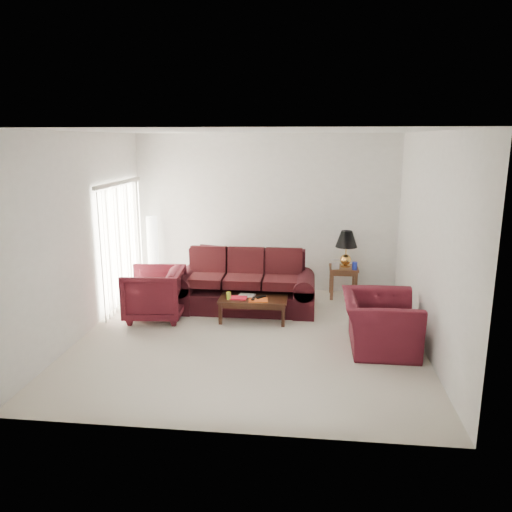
{
  "coord_description": "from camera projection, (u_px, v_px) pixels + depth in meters",
  "views": [
    {
      "loc": [
        0.87,
        -6.93,
        2.91
      ],
      "look_at": [
        0.0,
        0.85,
        1.05
      ],
      "focal_mm": 35.0,
      "sensor_mm": 36.0,
      "label": 1
    }
  ],
  "objects": [
    {
      "name": "magazine_red",
      "position": [
        238.0,
        298.0,
        8.05
      ],
      "size": [
        0.28,
        0.21,
        0.02
      ],
      "primitive_type": "cube",
      "rotation": [
        0.0,
        0.0,
        -0.04
      ],
      "color": "red",
      "rests_on": "coffee_table"
    },
    {
      "name": "picture_frame",
      "position": [
        336.0,
        260.0,
        9.45
      ],
      "size": [
        0.18,
        0.2,
        0.06
      ],
      "primitive_type": "cube",
      "rotation": [
        1.36,
        0.0,
        0.2
      ],
      "color": "silver",
      "rests_on": "end_table"
    },
    {
      "name": "magazine_white",
      "position": [
        247.0,
        295.0,
        8.18
      ],
      "size": [
        0.29,
        0.23,
        0.02
      ],
      "primitive_type": "cube",
      "rotation": [
        0.0,
        0.0,
        -0.14
      ],
      "color": "silver",
      "rests_on": "coffee_table"
    },
    {
      "name": "floor",
      "position": [
        250.0,
        337.0,
        7.47
      ],
      "size": [
        5.0,
        5.0,
        0.0
      ],
      "primitive_type": "plane",
      "color": "beige",
      "rests_on": "ground"
    },
    {
      "name": "table_lamp",
      "position": [
        346.0,
        249.0,
        9.21
      ],
      "size": [
        0.53,
        0.53,
        0.68
      ],
      "primitive_type": null,
      "rotation": [
        0.0,
        0.0,
        -0.4
      ],
      "color": "gold",
      "rests_on": "end_table"
    },
    {
      "name": "blinds",
      "position": [
        122.0,
        245.0,
        8.74
      ],
      "size": [
        0.1,
        2.0,
        2.16
      ],
      "primitive_type": "cube",
      "color": "silver",
      "rests_on": "ground"
    },
    {
      "name": "armchair_right",
      "position": [
        380.0,
        323.0,
        7.0
      ],
      "size": [
        1.03,
        1.17,
        0.76
      ],
      "primitive_type": "imported",
      "rotation": [
        0.0,
        0.0,
        1.57
      ],
      "color": "#49101A",
      "rests_on": "ground"
    },
    {
      "name": "remote_b",
      "position": [
        261.0,
        297.0,
        8.04
      ],
      "size": [
        0.16,
        0.18,
        0.02
      ],
      "primitive_type": "cube",
      "rotation": [
        0.0,
        0.0,
        -0.67
      ],
      "color": "black",
      "rests_on": "coffee_table"
    },
    {
      "name": "sofa",
      "position": [
        244.0,
        282.0,
        8.58
      ],
      "size": [
        2.5,
        1.25,
        0.99
      ],
      "primitive_type": null,
      "rotation": [
        0.0,
        0.0,
        -0.09
      ],
      "color": "black",
      "rests_on": "ground"
    },
    {
      "name": "yellow_glass",
      "position": [
        229.0,
        296.0,
        7.99
      ],
      "size": [
        0.08,
        0.08,
        0.12
      ],
      "primitive_type": "cylinder",
      "rotation": [
        0.0,
        0.0,
        -0.13
      ],
      "color": "gold",
      "rests_on": "coffee_table"
    },
    {
      "name": "blue_canister",
      "position": [
        355.0,
        266.0,
        9.04
      ],
      "size": [
        0.11,
        0.11,
        0.15
      ],
      "primitive_type": "cylinder",
      "rotation": [
        0.0,
        0.0,
        0.23
      ],
      "color": "#192BA8",
      "rests_on": "end_table"
    },
    {
      "name": "coffee_table",
      "position": [
        253.0,
        309.0,
        8.12
      ],
      "size": [
        1.19,
        0.79,
        0.38
      ],
      "primitive_type": null,
      "rotation": [
        0.0,
        0.0,
        -0.24
      ],
      "color": "black",
      "rests_on": "ground"
    },
    {
      "name": "throw_pillow",
      "position": [
        210.0,
        255.0,
        9.46
      ],
      "size": [
        0.43,
        0.29,
        0.41
      ],
      "primitive_type": "cube",
      "rotation": [
        -0.21,
        0.0,
        -0.28
      ],
      "color": "black",
      "rests_on": "sofa"
    },
    {
      "name": "armchair_left",
      "position": [
        154.0,
        294.0,
        8.17
      ],
      "size": [
        1.01,
        0.98,
        0.85
      ],
      "primitive_type": "imported",
      "rotation": [
        0.0,
        0.0,
        -1.48
      ],
      "color": "#481019",
      "rests_on": "ground"
    },
    {
      "name": "floor_lamp",
      "position": [
        153.0,
        253.0,
        9.66
      ],
      "size": [
        0.27,
        0.27,
        1.47
      ],
      "primitive_type": null,
      "rotation": [
        0.0,
        0.0,
        0.16
      ],
      "color": "white",
      "rests_on": "ground"
    },
    {
      "name": "clock",
      "position": [
        335.0,
        266.0,
        9.08
      ],
      "size": [
        0.14,
        0.09,
        0.13
      ],
      "primitive_type": "cube",
      "rotation": [
        0.0,
        0.0,
        0.35
      ],
      "color": "silver",
      "rests_on": "end_table"
    },
    {
      "name": "end_table",
      "position": [
        343.0,
        282.0,
        9.32
      ],
      "size": [
        0.56,
        0.56,
        0.57
      ],
      "primitive_type": null,
      "rotation": [
        0.0,
        0.0,
        -0.07
      ],
      "color": "#543C1C",
      "rests_on": "ground"
    },
    {
      "name": "magazine_orange",
      "position": [
        258.0,
        300.0,
        7.93
      ],
      "size": [
        0.33,
        0.26,
        0.02
      ],
      "primitive_type": "cube",
      "rotation": [
        0.0,
        0.0,
        0.11
      ],
      "color": "#B84915",
      "rests_on": "coffee_table"
    },
    {
      "name": "remote_a",
      "position": [
        253.0,
        298.0,
        7.96
      ],
      "size": [
        0.06,
        0.16,
        0.02
      ],
      "primitive_type": "cube",
      "rotation": [
        0.0,
        0.0,
        -0.07
      ],
      "color": "black",
      "rests_on": "coffee_table"
    }
  ]
}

